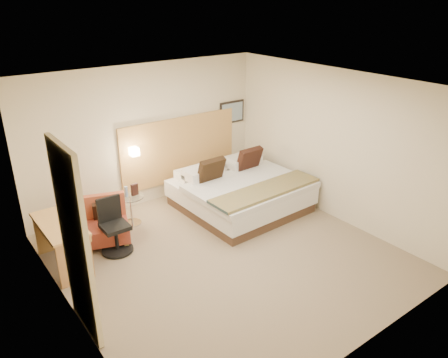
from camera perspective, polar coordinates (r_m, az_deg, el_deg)
floor at (r=7.07m, az=0.28°, el=-9.98°), size 4.80×5.00×0.02m
ceiling at (r=6.02m, az=0.33°, el=12.20°), size 4.80×5.00×0.02m
wall_back at (r=8.44m, az=-10.08°, el=5.59°), size 4.80×0.02×2.70m
wall_front at (r=4.89m, az=18.56°, el=-9.12°), size 4.80×0.02×2.70m
wall_left at (r=5.47m, az=-20.41°, el=-5.77°), size 0.02×5.00×2.70m
wall_right at (r=8.01m, az=14.23°, el=4.26°), size 0.02×5.00×2.70m
headboard_panel at (r=8.85m, az=-5.75°, el=3.94°), size 2.60×0.04×1.30m
art_frame at (r=9.41m, az=1.03°, el=8.74°), size 0.62×0.03×0.47m
art_canvas at (r=9.39m, az=1.11°, el=8.71°), size 0.54×0.01×0.39m
lamp_arm at (r=8.28m, az=-11.84°, el=3.64°), size 0.02×0.12×0.02m
lamp_shade at (r=8.23m, az=-11.66°, el=3.53°), size 0.15×0.15×0.15m
curtain at (r=5.33m, az=-18.88°, el=-7.94°), size 0.06×0.90×2.42m
bottle_a at (r=7.85m, az=-12.65°, el=-1.62°), size 0.07×0.07×0.19m
menu_folder at (r=7.88m, az=-11.60°, el=-1.35°), size 0.13×0.07×0.21m
bed at (r=8.36m, az=2.08°, el=-1.65°), size 2.21×2.15×1.05m
lounge_chair at (r=7.54m, az=-15.24°, el=-5.77°), size 0.90×0.84×0.77m
side_table at (r=7.99m, az=-12.05°, el=-3.78°), size 0.55×0.55×0.54m
desk at (r=6.97m, az=-20.40°, el=-6.48°), size 0.55×1.18×0.74m
desk_chair at (r=7.21m, az=-14.12°, el=-6.51°), size 0.51×0.51×0.89m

